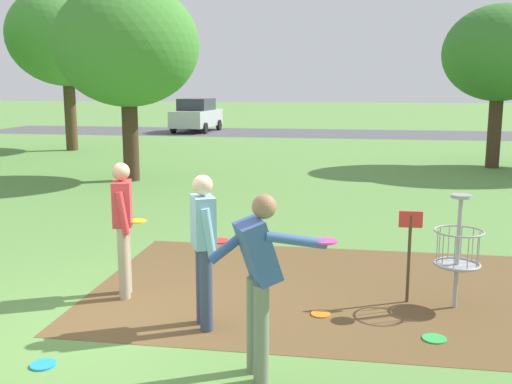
% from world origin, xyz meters
% --- Properties ---
extents(ground_plane, '(160.00, 160.00, 0.00)m').
position_xyz_m(ground_plane, '(0.00, 0.00, 0.00)').
color(ground_plane, '#5B8942').
extents(dirt_tee_pad, '(5.90, 3.99, 0.01)m').
position_xyz_m(dirt_tee_pad, '(2.23, 1.52, 0.00)').
color(dirt_tee_pad, brown).
rests_on(dirt_tee_pad, ground).
extents(disc_golf_basket, '(0.98, 0.58, 1.39)m').
position_xyz_m(disc_golf_basket, '(3.79, 1.15, 0.75)').
color(disc_golf_basket, '#9E9EA3').
rests_on(disc_golf_basket, ground).
extents(player_foreground_watching, '(0.44, 0.50, 1.71)m').
position_xyz_m(player_foreground_watching, '(-0.22, 0.90, 0.97)').
color(player_foreground_watching, tan).
rests_on(player_foreground_watching, ground).
extents(player_throwing, '(1.17, 0.49, 1.71)m').
position_xyz_m(player_throwing, '(1.79, -0.93, 0.99)').
color(player_throwing, slate).
rests_on(player_throwing, ground).
extents(player_waiting_right, '(0.45, 0.49, 1.71)m').
position_xyz_m(player_waiting_right, '(1.01, 0.11, 0.97)').
color(player_waiting_right, '#384260').
rests_on(player_waiting_right, ground).
extents(frisbee_near_basket, '(0.26, 0.26, 0.02)m').
position_xyz_m(frisbee_near_basket, '(3.49, 0.16, 0.01)').
color(frisbee_near_basket, green).
rests_on(frisbee_near_basket, ground).
extents(frisbee_by_tee, '(0.22, 0.22, 0.02)m').
position_xyz_m(frisbee_by_tee, '(0.02, 4.31, 0.01)').
color(frisbee_by_tee, white).
rests_on(frisbee_by_tee, ground).
extents(frisbee_mid_grass, '(0.25, 0.25, 0.02)m').
position_xyz_m(frisbee_mid_grass, '(-0.29, -1.06, 0.01)').
color(frisbee_mid_grass, '#1E93DB').
rests_on(frisbee_mid_grass, ground).
extents(frisbee_far_left, '(0.23, 0.23, 0.02)m').
position_xyz_m(frisbee_far_left, '(2.27, 0.65, 0.01)').
color(frisbee_far_left, orange).
rests_on(frisbee_far_left, ground).
extents(tree_near_left, '(4.56, 4.56, 6.43)m').
position_xyz_m(tree_near_left, '(-8.63, 16.51, 4.47)').
color(tree_near_left, '#4C3823').
rests_on(tree_near_left, ground).
extents(tree_near_right, '(3.89, 3.89, 5.34)m').
position_xyz_m(tree_near_right, '(-3.48, 9.64, 3.66)').
color(tree_near_right, '#422D1E').
rests_on(tree_near_right, ground).
extents(tree_mid_center, '(3.50, 3.50, 5.09)m').
position_xyz_m(tree_mid_center, '(7.02, 13.94, 3.57)').
color(tree_mid_center, '#422D1E').
rests_on(tree_mid_center, ground).
extents(parking_lot_strip, '(36.00, 6.00, 0.01)m').
position_xyz_m(parking_lot_strip, '(0.00, 26.40, 0.00)').
color(parking_lot_strip, '#4C4C51').
rests_on(parking_lot_strip, ground).
extents(parked_car_leftmost, '(2.19, 4.31, 1.84)m').
position_xyz_m(parked_car_leftmost, '(-6.07, 26.47, 0.92)').
color(parked_car_leftmost, '#B2B7BC').
rests_on(parked_car_leftmost, ground).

